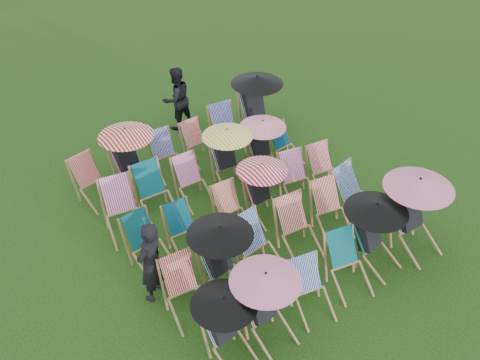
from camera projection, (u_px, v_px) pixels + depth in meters
ground at (246, 223)px, 10.42m from camera, size 100.00×100.00×0.00m
deckchair_0 at (227, 327)px, 7.74m from camera, size 0.98×1.05×1.16m
deckchair_1 at (267, 306)px, 7.96m from camera, size 1.08×1.15×1.28m
deckchair_2 at (312, 291)px, 8.50m from camera, size 0.73×0.90×0.88m
deckchair_3 at (349, 265)px, 8.90m from camera, size 0.78×0.97×0.94m
deckchair_4 at (376, 234)px, 9.17m from camera, size 1.09×1.19×1.29m
deckchair_5 at (416, 214)px, 9.47m from camera, size 1.23×1.27×1.46m
deckchair_6 at (186, 291)px, 8.44m from camera, size 0.71×0.92×0.94m
deckchair_7 at (223, 259)px, 8.71m from camera, size 1.09×1.18×1.30m
deckchair_8 at (260, 248)px, 9.17m from camera, size 0.77×0.99×1.00m
deckchair_9 at (299, 229)px, 9.56m from camera, size 0.73×0.96×0.98m
deckchair_10 at (332, 210)px, 10.00m from camera, size 0.78×0.97×0.95m
deckchair_11 at (358, 195)px, 10.28m from camera, size 0.84×1.05×1.02m
deckchair_12 at (148, 244)px, 9.29m from camera, size 0.72×0.93×0.94m
deckchair_13 at (185, 231)px, 9.60m from camera, size 0.61×0.82×0.86m
deckchair_14 at (232, 210)px, 10.04m from camera, size 0.61×0.82×0.86m
deckchair_15 at (263, 190)px, 10.24m from camera, size 0.98×1.03×1.16m
deckchair_16 at (298, 179)px, 10.75m from camera, size 0.77×0.95×0.93m
deckchair_17 at (326, 170)px, 11.03m from camera, size 0.68×0.88×0.90m
deckchair_18 at (123, 211)px, 9.92m from camera, size 0.83×1.04×1.02m
deckchair_19 at (156, 193)px, 10.34m from camera, size 0.69×0.94×1.00m
deckchair_20 at (193, 182)px, 10.70m from camera, size 0.62×0.86×0.91m
deckchair_21 at (228, 156)px, 11.07m from camera, size 1.04×1.10×1.24m
deckchair_22 at (263, 146)px, 11.42m from camera, size 1.00×1.04×1.19m
deckchair_23 at (286, 145)px, 11.80m from camera, size 0.61×0.80×0.83m
deckchair_24 at (93, 181)px, 10.70m from camera, size 0.77×0.95×0.92m
deckchair_25 at (130, 158)px, 10.92m from camera, size 1.13×1.22×1.34m
deckchair_26 at (167, 155)px, 11.44m from camera, size 0.64×0.86×0.90m
deckchair_27 at (198, 143)px, 11.87m from camera, size 0.60×0.81×0.84m
deckchair_28 at (227, 130)px, 12.16m from camera, size 0.78×0.99×0.99m
deckchair_29 at (257, 105)px, 12.52m from camera, size 1.22×1.29×1.45m
person_left at (151, 262)px, 8.52m from camera, size 0.68×0.60×1.58m
person_rear at (177, 99)px, 12.72m from camera, size 0.81×0.66×1.57m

